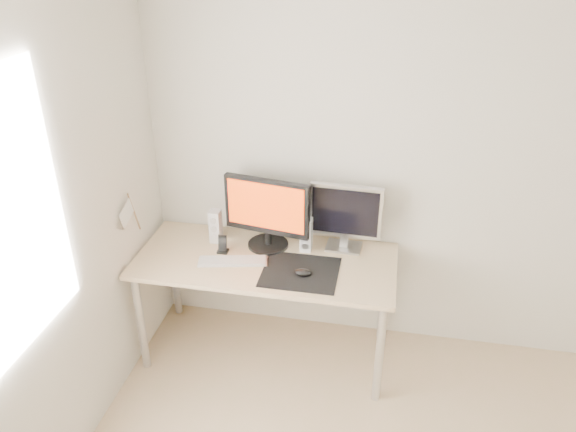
{
  "coord_description": "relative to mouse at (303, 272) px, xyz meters",
  "views": [
    {
      "loc": [
        -0.23,
        -1.47,
        2.58
      ],
      "look_at": [
        -0.8,
        1.44,
        1.01
      ],
      "focal_mm": 35.0,
      "sensor_mm": 36.0,
      "label": 1
    }
  ],
  "objects": [
    {
      "name": "mouse",
      "position": [
        0.0,
        0.0,
        0.0
      ],
      "size": [
        0.1,
        0.06,
        0.04
      ],
      "primitive_type": "ellipsoid",
      "color": "black",
      "rests_on": "mousepad"
    },
    {
      "name": "speaker_right",
      "position": [
        -0.03,
        0.29,
        0.09
      ],
      "size": [
        0.07,
        0.08,
        0.22
      ],
      "color": "white",
      "rests_on": "desk"
    },
    {
      "name": "keyboard",
      "position": [
        -0.44,
        0.06,
        -0.01
      ],
      "size": [
        0.44,
        0.21,
        0.02
      ],
      "color": "silver",
      "rests_on": "desk"
    },
    {
      "name": "desk",
      "position": [
        -0.26,
        0.13,
        -0.1
      ],
      "size": [
        1.6,
        0.7,
        0.73
      ],
      "color": "#D1B587",
      "rests_on": "ground"
    },
    {
      "name": "wall_back",
      "position": [
        0.67,
        0.5,
        0.5
      ],
      "size": [
        3.5,
        0.0,
        3.5
      ],
      "primitive_type": "plane",
      "rotation": [
        1.57,
        0.0,
        0.0
      ],
      "color": "silver",
      "rests_on": "ground"
    },
    {
      "name": "phone_dock",
      "position": [
        -0.54,
        0.16,
        0.02
      ],
      "size": [
        0.07,
        0.06,
        0.12
      ],
      "color": "black",
      "rests_on": "desk"
    },
    {
      "name": "mousepad",
      "position": [
        -0.02,
        0.03,
        -0.02
      ],
      "size": [
        0.45,
        0.4,
        0.0
      ],
      "primitive_type": "cube",
      "color": "black",
      "rests_on": "desk"
    },
    {
      "name": "pennant",
      "position": [
        -1.04,
        -0.01,
        0.3
      ],
      "size": [
        0.01,
        0.23,
        0.29
      ],
      "color": "#A57F54",
      "rests_on": "wall_left"
    },
    {
      "name": "second_monitor",
      "position": [
        0.2,
        0.36,
        0.22
      ],
      "size": [
        0.45,
        0.17,
        0.43
      ],
      "color": "#AAAAAC",
      "rests_on": "desk"
    },
    {
      "name": "main_monitor",
      "position": [
        -0.28,
        0.29,
        0.23
      ],
      "size": [
        0.55,
        0.3,
        0.47
      ],
      "color": "black",
      "rests_on": "desk"
    },
    {
      "name": "speaker_left",
      "position": [
        -0.62,
        0.29,
        0.09
      ],
      "size": [
        0.07,
        0.08,
        0.22
      ],
      "color": "silver",
      "rests_on": "desk"
    }
  ]
}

